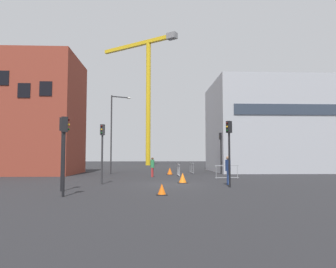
# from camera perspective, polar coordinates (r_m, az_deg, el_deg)

# --- Properties ---
(ground) EXTENTS (160.00, 160.00, 0.00)m
(ground) POSITION_cam_1_polar(r_m,az_deg,el_deg) (20.25, 0.43, -9.16)
(ground) COLOR black
(brick_building) EXTENTS (9.43, 7.95, 11.65)m
(brick_building) POSITION_cam_1_polar(r_m,az_deg,el_deg) (34.39, -23.74, 3.05)
(brick_building) COLOR brown
(brick_building) RESTS_ON ground
(office_block) EXTENTS (13.75, 10.90, 10.32)m
(office_block) POSITION_cam_1_polar(r_m,az_deg,el_deg) (38.87, 18.19, 1.16)
(office_block) COLOR #A8AAB2
(office_block) RESTS_ON ground
(construction_crane) EXTENTS (14.89, 11.00, 24.39)m
(construction_crane) POSITION_cam_1_polar(r_m,az_deg,el_deg) (61.33, -3.88, 9.49)
(construction_crane) COLOR gold
(construction_crane) RESTS_ON ground
(streetlamp_tall) EXTENTS (1.94, 0.95, 7.91)m
(streetlamp_tall) POSITION_cam_1_polar(r_m,az_deg,el_deg) (32.02, -9.84, 1.18)
(streetlamp_tall) COLOR #2D2D30
(streetlamp_tall) RESTS_ON ground
(traffic_light_verge) EXTENTS (0.28, 0.39, 3.87)m
(traffic_light_verge) POSITION_cam_1_polar(r_m,az_deg,el_deg) (20.81, -11.86, -1.74)
(traffic_light_verge) COLOR #2D2D30
(traffic_light_verge) RESTS_ON ground
(traffic_light_median) EXTENTS (0.39, 0.32, 3.60)m
(traffic_light_median) POSITION_cam_1_polar(r_m,az_deg,el_deg) (14.95, -18.32, -1.45)
(traffic_light_median) COLOR black
(traffic_light_median) RESTS_ON ground
(traffic_light_near) EXTENTS (0.37, 0.24, 3.84)m
(traffic_light_near) POSITION_cam_1_polar(r_m,az_deg,el_deg) (17.29, -18.61, -1.27)
(traffic_light_near) COLOR black
(traffic_light_near) RESTS_ON ground
(traffic_light_corner) EXTENTS (0.38, 0.36, 3.88)m
(traffic_light_corner) POSITION_cam_1_polar(r_m,az_deg,el_deg) (18.77, 11.04, -1.52)
(traffic_light_corner) COLOR black
(traffic_light_corner) RESTS_ON ground
(traffic_light_crosswalk) EXTENTS (0.37, 0.37, 4.17)m
(traffic_light_crosswalk) POSITION_cam_1_polar(r_m,az_deg,el_deg) (32.43, 9.59, -2.21)
(traffic_light_crosswalk) COLOR black
(traffic_light_crosswalk) RESTS_ON ground
(pedestrian_walking) EXTENTS (0.34, 0.34, 1.81)m
(pedestrian_walking) POSITION_cam_1_polar(r_m,az_deg,el_deg) (20.40, 10.85, -6.07)
(pedestrian_walking) COLOR #33519E
(pedestrian_walking) RESTS_ON ground
(pedestrian_waiting) EXTENTS (0.34, 0.34, 1.69)m
(pedestrian_waiting) POSITION_cam_1_polar(r_m,az_deg,el_deg) (27.25, -2.86, -5.74)
(pedestrian_waiting) COLOR red
(pedestrian_waiting) RESTS_ON ground
(safety_barrier_right_run) EXTENTS (0.07, 2.46, 1.08)m
(safety_barrier_right_run) POSITION_cam_1_polar(r_m,az_deg,el_deg) (28.26, 1.93, -6.53)
(safety_barrier_right_run) COLOR #B2B5BA
(safety_barrier_right_run) RESTS_ON ground
(safety_barrier_left_run) EXTENTS (1.94, 0.21, 1.08)m
(safety_barrier_left_run) POSITION_cam_1_polar(r_m,az_deg,el_deg) (25.40, 10.65, -6.76)
(safety_barrier_left_run) COLOR gray
(safety_barrier_left_run) RESTS_ON ground
(safety_barrier_mid_span) EXTENTS (0.22, 2.02, 1.08)m
(safety_barrier_mid_span) POSITION_cam_1_polar(r_m,az_deg,el_deg) (32.48, 4.34, -6.18)
(safety_barrier_mid_span) COLOR gray
(safety_barrier_mid_span) RESTS_ON ground
(traffic_cone_orange) EXTENTS (0.68, 0.68, 0.69)m
(traffic_cone_orange) POSITION_cam_1_polar(r_m,az_deg,el_deg) (21.37, 2.68, -8.01)
(traffic_cone_orange) COLOR black
(traffic_cone_orange) RESTS_ON ground
(traffic_cone_on_verge) EXTENTS (0.69, 0.69, 0.69)m
(traffic_cone_on_verge) POSITION_cam_1_polar(r_m,az_deg,el_deg) (30.45, 0.33, -6.79)
(traffic_cone_on_verge) COLOR black
(traffic_cone_on_verge) RESTS_ON ground
(traffic_cone_striped) EXTENTS (0.52, 0.52, 0.53)m
(traffic_cone_striped) POSITION_cam_1_polar(r_m,az_deg,el_deg) (14.96, -1.13, -10.08)
(traffic_cone_striped) COLOR black
(traffic_cone_striped) RESTS_ON ground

